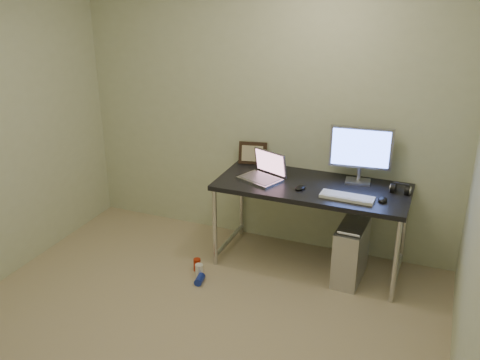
% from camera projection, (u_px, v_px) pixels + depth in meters
% --- Properties ---
extents(floor, '(3.50, 3.50, 0.00)m').
position_uv_depth(floor, '(177.00, 347.00, 3.67)').
color(floor, tan).
rests_on(floor, ground).
extents(wall_back, '(3.50, 0.02, 2.50)m').
position_uv_depth(wall_back, '(265.00, 110.00, 4.70)').
color(wall_back, beige).
rests_on(wall_back, ground).
extents(desk, '(1.58, 0.69, 0.75)m').
position_uv_depth(desk, '(311.00, 194.00, 4.44)').
color(desk, black).
rests_on(desk, ground).
extents(tower_computer, '(0.23, 0.48, 0.52)m').
position_uv_depth(tower_computer, '(351.00, 252.00, 4.39)').
color(tower_computer, silver).
rests_on(tower_computer, ground).
extents(cable_a, '(0.01, 0.16, 0.69)m').
position_uv_depth(cable_a, '(355.00, 215.00, 4.68)').
color(cable_a, black).
rests_on(cable_a, ground).
extents(cable_b, '(0.02, 0.11, 0.71)m').
position_uv_depth(cable_b, '(365.00, 220.00, 4.64)').
color(cable_b, black).
rests_on(cable_b, ground).
extents(can_red, '(0.08, 0.08, 0.11)m').
position_uv_depth(can_red, '(197.00, 265.00, 4.57)').
color(can_red, '#AB220B').
rests_on(can_red, ground).
extents(can_white, '(0.09, 0.09, 0.12)m').
position_uv_depth(can_white, '(199.00, 271.00, 4.47)').
color(can_white, white).
rests_on(can_white, ground).
extents(can_blue, '(0.08, 0.12, 0.06)m').
position_uv_depth(can_blue, '(200.00, 279.00, 4.40)').
color(can_blue, '#192C9E').
rests_on(can_blue, ground).
extents(laptop, '(0.41, 0.38, 0.23)m').
position_uv_depth(laptop, '(264.00, 173.00, 4.52)').
color(laptop, '#A9A8AF').
rests_on(laptop, desk).
extents(monitor, '(0.51, 0.17, 0.48)m').
position_uv_depth(monitor, '(361.00, 150.00, 4.37)').
color(monitor, '#A9A8AF').
rests_on(monitor, desk).
extents(keyboard, '(0.42, 0.15, 0.03)m').
position_uv_depth(keyboard, '(347.00, 197.00, 4.15)').
color(keyboard, white).
rests_on(keyboard, desk).
extents(mouse_right, '(0.08, 0.12, 0.04)m').
position_uv_depth(mouse_right, '(383.00, 199.00, 4.10)').
color(mouse_right, black).
rests_on(mouse_right, desk).
extents(mouse_left, '(0.10, 0.13, 0.04)m').
position_uv_depth(mouse_left, '(300.00, 187.00, 4.32)').
color(mouse_left, black).
rests_on(mouse_left, desk).
extents(headphones, '(0.15, 0.09, 0.10)m').
position_uv_depth(headphones, '(400.00, 189.00, 4.25)').
color(headphones, black).
rests_on(headphones, desk).
extents(picture_frame, '(0.26, 0.12, 0.21)m').
position_uv_depth(picture_frame, '(253.00, 153.00, 4.84)').
color(picture_frame, black).
rests_on(picture_frame, desk).
extents(webcam, '(0.05, 0.05, 0.13)m').
position_uv_depth(webcam, '(276.00, 158.00, 4.72)').
color(webcam, silver).
rests_on(webcam, desk).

